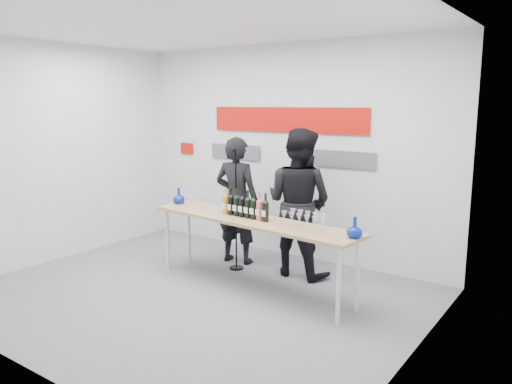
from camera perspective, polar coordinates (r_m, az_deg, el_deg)
ground at (r=5.91m, az=-7.16°, el=-11.61°), size 5.00×5.00×0.00m
back_wall at (r=7.12m, az=3.50°, el=4.62°), size 5.00×0.04×3.00m
signage at (r=7.10m, az=3.01°, el=7.09°), size 3.38×0.02×0.79m
tasting_table at (r=5.85m, az=-0.57°, el=-3.69°), size 2.86×0.83×0.85m
wine_bottles at (r=5.87m, az=-1.27°, el=-1.35°), size 0.71×0.14×0.33m
decanter_left at (r=6.79m, az=-8.81°, el=-0.40°), size 0.16×0.16×0.21m
decanter_right at (r=5.10m, az=11.22°, el=-3.99°), size 0.16×0.16×0.21m
glasses_left at (r=6.48m, az=-6.94°, el=-1.00°), size 0.28×0.24×0.18m
glasses_right at (r=5.35m, az=5.63°, el=-3.35°), size 0.56×0.27×0.18m
presenter_left at (r=6.81m, az=-2.21°, el=-0.96°), size 0.69×0.51×1.74m
presenter_right at (r=6.33m, az=4.89°, el=-1.21°), size 0.94×0.74×1.88m
mic_stand at (r=6.60m, az=-2.29°, el=-4.69°), size 0.19×0.19×1.62m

